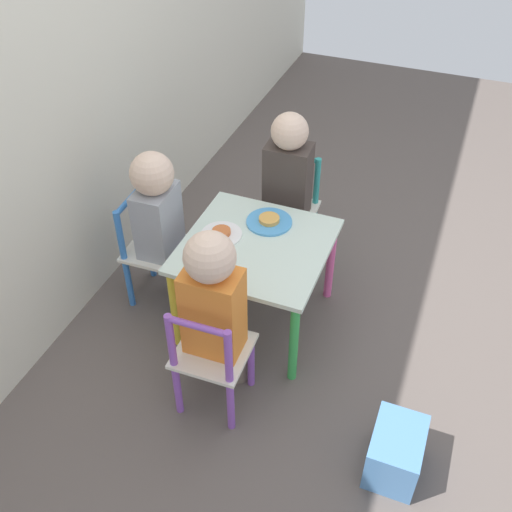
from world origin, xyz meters
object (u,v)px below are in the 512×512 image
Objects in this scene: kids_table at (256,255)px; plate_right at (269,221)px; storage_bin at (395,452)px; child_back at (161,216)px; child_right at (287,180)px; chair_blue at (153,251)px; child_left at (215,303)px; plate_back at (221,234)px; chair_teal at (289,212)px; chair_purple at (211,358)px.

plate_right reaches higher than kids_table.
plate_right is at bearing 0.00° from kids_table.
plate_right is 1.03m from storage_bin.
child_right is at bearing -44.95° from child_back.
child_left is at bearing -131.51° from chair_blue.
child_left is 4.09× the size of plate_right.
chair_blue is at bearing 93.06° from plate_back.
child_back is 1.29m from storage_bin.
child_right is at bearing 38.26° from storage_bin.
kids_table is at bearing -90.00° from chair_teal.
plate_back is 0.72× the size of storage_bin.
kids_table is at bearing -90.00° from chair_blue.
plate_back is at bearing -110.10° from child_right.
child_right is 0.27m from plate_right.
chair_teal is at bearing 2.20° from kids_table.
storage_bin is at bearing -125.35° from kids_table.
child_right reaches higher than storage_bin.
chair_purple is 2.21× the size of storage_bin.
kids_table is 2.99× the size of plate_right.
plate_right is at bearing -90.36° from chair_purple.
chair_purple is at bearing 87.77° from storage_bin.
plate_right is at bearing -70.39° from child_back.
plate_right is (0.15, 0.00, 0.07)m from kids_table.
chair_blue is at bearing -135.05° from chair_teal.
plate_back is at bearing -88.82° from child_back.
chair_teal is 0.53m from plate_back.
plate_back is 1.06m from storage_bin.
chair_blue is (-0.02, 0.48, -0.11)m from kids_table.
child_back reaches higher than kids_table.
child_right is 4.65× the size of plate_back.
child_left is 0.80m from storage_bin.
child_left is at bearing 83.01° from storage_bin.
chair_blue is 0.67m from child_right.
chair_blue is at bearing 90.00° from child_back.
kids_table is at bearing -90.00° from plate_back.
child_right is at bearing 3.44° from plate_right.
kids_table is 0.43m from child_right.
storage_bin is at bearing -115.52° from child_back.
child_back is at bearing -90.00° from chair_blue.
kids_table is 0.49m from chair_purple.
chair_teal is 0.69× the size of child_back.
chair_teal is (0.48, 0.02, -0.11)m from kids_table.
chair_purple is at bearing -135.29° from chair_blue.
plate_right is 0.82× the size of storage_bin.
child_right is at bearing -89.68° from chair_purple.
chair_purple is 0.72m from storage_bin.
child_right reaches higher than plate_back.
chair_teal is 0.68m from chair_blue.
chair_teal is at bearing 3.22° from plate_right.
chair_purple is 0.69× the size of child_back.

